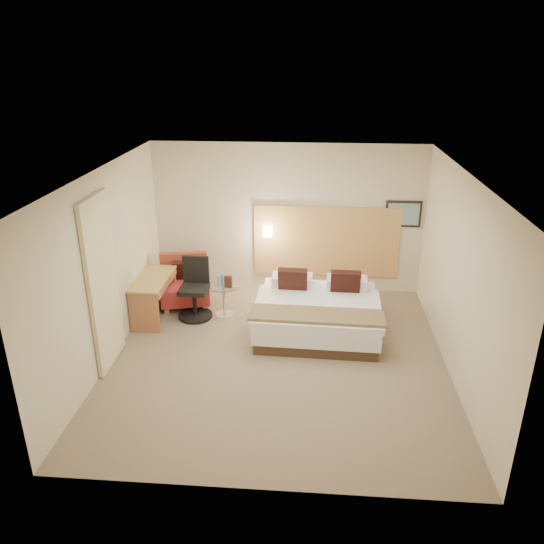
# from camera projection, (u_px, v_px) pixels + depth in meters

# --- Properties ---
(floor) EXTENTS (4.80, 5.00, 0.02)m
(floor) POSITION_uv_depth(u_px,v_px,m) (278.00, 359.00, 7.69)
(floor) COLOR #7A6952
(floor) RESTS_ON ground
(ceiling) EXTENTS (4.80, 5.00, 0.02)m
(ceiling) POSITION_uv_depth(u_px,v_px,m) (279.00, 173.00, 6.64)
(ceiling) COLOR silver
(ceiling) RESTS_ON floor
(wall_back) EXTENTS (4.80, 0.02, 2.70)m
(wall_back) POSITION_uv_depth(u_px,v_px,m) (288.00, 219.00, 9.48)
(wall_back) COLOR beige
(wall_back) RESTS_ON floor
(wall_front) EXTENTS (4.80, 0.02, 2.70)m
(wall_front) POSITION_uv_depth(u_px,v_px,m) (259.00, 378.00, 4.86)
(wall_front) COLOR beige
(wall_front) RESTS_ON floor
(wall_left) EXTENTS (0.02, 5.00, 2.70)m
(wall_left) POSITION_uv_depth(u_px,v_px,m) (105.00, 267.00, 7.34)
(wall_left) COLOR beige
(wall_left) RESTS_ON floor
(wall_right) EXTENTS (0.02, 5.00, 2.70)m
(wall_right) POSITION_uv_depth(u_px,v_px,m) (460.00, 278.00, 6.99)
(wall_right) COLOR beige
(wall_right) RESTS_ON floor
(headboard_panel) EXTENTS (2.60, 0.04, 1.30)m
(headboard_panel) POSITION_uv_depth(u_px,v_px,m) (326.00, 242.00, 9.54)
(headboard_panel) COLOR tan
(headboard_panel) RESTS_ON wall_back
(art_frame) EXTENTS (0.62, 0.03, 0.47)m
(art_frame) POSITION_uv_depth(u_px,v_px,m) (403.00, 214.00, 9.24)
(art_frame) COLOR black
(art_frame) RESTS_ON wall_back
(art_canvas) EXTENTS (0.54, 0.01, 0.39)m
(art_canvas) POSITION_uv_depth(u_px,v_px,m) (403.00, 214.00, 9.22)
(art_canvas) COLOR gray
(art_canvas) RESTS_ON wall_back
(lamp_arm) EXTENTS (0.02, 0.12, 0.02)m
(lamp_arm) POSITION_uv_depth(u_px,v_px,m) (268.00, 231.00, 9.50)
(lamp_arm) COLOR white
(lamp_arm) RESTS_ON wall_back
(lamp_shade) EXTENTS (0.15, 0.15, 0.15)m
(lamp_shade) POSITION_uv_depth(u_px,v_px,m) (268.00, 232.00, 9.44)
(lamp_shade) COLOR #FBE9C4
(lamp_shade) RESTS_ON wall_back
(curtain) EXTENTS (0.06, 0.90, 2.42)m
(curtain) POSITION_uv_depth(u_px,v_px,m) (103.00, 283.00, 7.16)
(curtain) COLOR beige
(curtain) RESTS_ON wall_left
(bottle_a) EXTENTS (0.06, 0.06, 0.19)m
(bottle_a) POSITION_uv_depth(u_px,v_px,m) (219.00, 280.00, 8.77)
(bottle_a) COLOR #8ABFD5
(bottle_a) RESTS_ON side_table
(bottle_b) EXTENTS (0.06, 0.06, 0.19)m
(bottle_b) POSITION_uv_depth(u_px,v_px,m) (223.00, 279.00, 8.82)
(bottle_b) COLOR #79A5BB
(bottle_b) RESTS_ON side_table
(menu_folder) EXTENTS (0.13, 0.05, 0.21)m
(menu_folder) POSITION_uv_depth(u_px,v_px,m) (228.00, 282.00, 8.68)
(menu_folder) COLOR #3E2319
(menu_folder) RESTS_ON side_table
(bed) EXTENTS (1.99, 1.94, 0.94)m
(bed) POSITION_uv_depth(u_px,v_px,m) (318.00, 311.00, 8.40)
(bed) COLOR #3C2B1E
(bed) RESTS_ON floor
(lounge_chair) EXTENTS (0.97, 0.89, 0.87)m
(lounge_chair) POSITION_uv_depth(u_px,v_px,m) (185.00, 285.00, 9.26)
(lounge_chair) COLOR tan
(lounge_chair) RESTS_ON floor
(side_table) EXTENTS (0.50, 0.50, 0.53)m
(side_table) POSITION_uv_depth(u_px,v_px,m) (224.00, 299.00, 8.86)
(side_table) COLOR white
(side_table) RESTS_ON floor
(desk) EXTENTS (0.53, 1.15, 0.71)m
(desk) POSITION_uv_depth(u_px,v_px,m) (154.00, 286.00, 8.68)
(desk) COLOR tan
(desk) RESTS_ON floor
(desk_chair) EXTENTS (0.58, 0.58, 1.00)m
(desk_chair) POSITION_uv_depth(u_px,v_px,m) (195.00, 293.00, 8.78)
(desk_chair) COLOR black
(desk_chair) RESTS_ON floor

